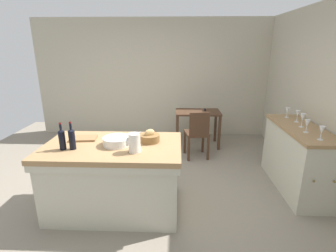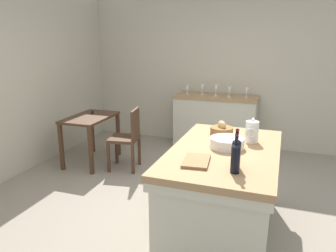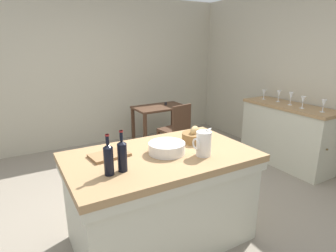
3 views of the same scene
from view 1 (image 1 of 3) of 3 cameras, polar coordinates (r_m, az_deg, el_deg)
name	(u,v)px [view 1 (image 1 of 3)]	position (r m, az deg, el deg)	size (l,w,h in m)	color
ground_plane	(139,190)	(3.83, -6.52, -13.99)	(6.76, 6.76, 0.00)	gray
wall_back	(154,78)	(5.90, -3.18, 10.59)	(5.32, 0.12, 2.60)	#B2AA93
island_table	(115,175)	(3.27, -11.91, -10.62)	(1.64, 0.98, 0.87)	#99754C
side_cabinet	(297,158)	(4.09, 26.94, -6.41)	(0.52, 1.42, 0.93)	#99754C
writing_desk	(198,117)	(5.25, 6.68, 2.04)	(0.91, 0.57, 0.78)	#472D1E
wooden_chair	(197,133)	(4.66, 6.60, -1.50)	(0.46, 0.46, 0.90)	#472D1E
pitcher	(134,143)	(2.81, -7.56, -3.70)	(0.17, 0.13, 0.26)	silver
wash_bowl	(117,141)	(3.07, -11.44, -3.33)	(0.32, 0.32, 0.10)	silver
bread_basket	(150,137)	(3.12, -4.12, -2.57)	(0.24, 0.24, 0.16)	brown
cutting_board	(83,138)	(3.38, -18.44, -2.64)	(0.32, 0.21, 0.02)	olive
wine_bottle_dark	(72,138)	(3.06, -20.74, -2.61)	(0.07, 0.07, 0.32)	black
wine_bottle_amber	(62,139)	(3.09, -22.68, -2.67)	(0.07, 0.07, 0.31)	black
wine_glass_far_left	(322,131)	(3.48, 31.22, -0.88)	(0.07, 0.07, 0.17)	white
wine_glass_left	(307,124)	(3.70, 28.77, 0.46)	(0.07, 0.07, 0.17)	white
wine_glass_middle	(303,118)	(3.91, 27.96, 1.62)	(0.07, 0.07, 0.19)	white
wine_glass_right	(298,114)	(4.15, 27.07, 2.39)	(0.07, 0.07, 0.17)	white
wine_glass_far_right	(287,111)	(4.36, 25.22, 3.07)	(0.07, 0.07, 0.15)	white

